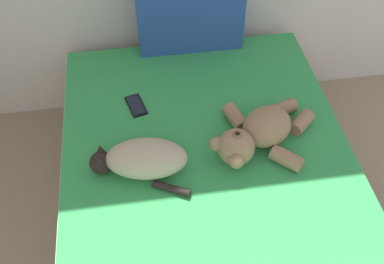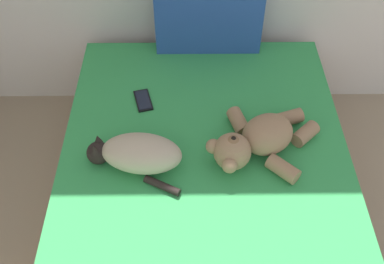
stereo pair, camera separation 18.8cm
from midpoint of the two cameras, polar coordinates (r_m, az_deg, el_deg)
name	(u,v)px [view 2 (the right image)]	position (r m, az deg, el deg)	size (l,w,h in m)	color
bed	(205,218)	(2.09, 4.27, -10.93)	(1.32, 2.03, 0.49)	#9E7A56
patterned_cushion	(209,12)	(2.41, 4.42, 14.74)	(0.56, 0.12, 0.45)	#264C99
cat	(137,154)	(1.90, -4.12, -2.88)	(0.42, 0.29, 0.15)	tan
teddy_bear	(257,140)	(1.97, 10.94, -1.14)	(0.52, 0.42, 0.17)	#937051
cell_phone	(143,100)	(2.21, -3.76, 3.88)	(0.11, 0.16, 0.01)	black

